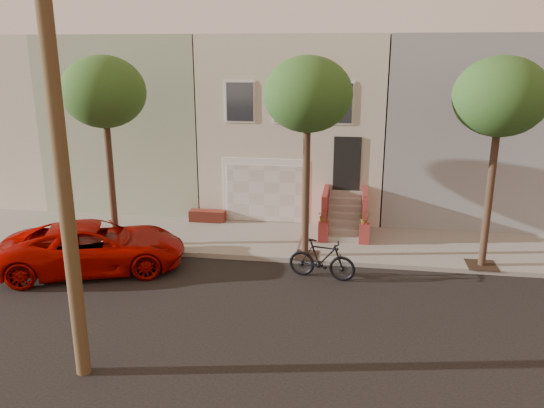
# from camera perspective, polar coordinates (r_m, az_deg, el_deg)

# --- Properties ---
(ground) EXTENTS (90.00, 90.00, 0.00)m
(ground) POSITION_cam_1_polar(r_m,az_deg,el_deg) (14.22, -2.14, -11.45)
(ground) COLOR black
(ground) RESTS_ON ground
(sidewalk) EXTENTS (40.00, 3.70, 0.15)m
(sidewalk) POSITION_cam_1_polar(r_m,az_deg,el_deg) (19.04, 0.93, -3.91)
(sidewalk) COLOR gray
(sidewalk) RESTS_ON ground
(house_row) EXTENTS (33.10, 11.70, 7.00)m
(house_row) POSITION_cam_1_polar(r_m,az_deg,el_deg) (23.88, 2.96, 8.96)
(house_row) COLOR beige
(house_row) RESTS_ON sidewalk
(tree_left) EXTENTS (2.70, 2.57, 6.30)m
(tree_left) POSITION_cam_1_polar(r_m,az_deg,el_deg) (18.18, -17.45, 11.18)
(tree_left) COLOR #2D2116
(tree_left) RESTS_ON sidewalk
(tree_mid) EXTENTS (2.70, 2.57, 6.30)m
(tree_mid) POSITION_cam_1_polar(r_m,az_deg,el_deg) (16.40, 3.82, 11.42)
(tree_mid) COLOR #2D2116
(tree_mid) RESTS_ON sidewalk
(tree_right) EXTENTS (2.70, 2.57, 6.30)m
(tree_right) POSITION_cam_1_polar(r_m,az_deg,el_deg) (16.83, 23.14, 10.31)
(tree_right) COLOR #2D2116
(tree_right) RESTS_ON sidewalk
(pickup_truck) EXTENTS (5.98, 4.25, 1.51)m
(pickup_truck) POSITION_cam_1_polar(r_m,az_deg,el_deg) (17.39, -18.37, -4.33)
(pickup_truck) COLOR #A90500
(pickup_truck) RESTS_ON ground
(motorcycle) EXTENTS (2.09, 0.94, 1.21)m
(motorcycle) POSITION_cam_1_polar(r_m,az_deg,el_deg) (16.02, 5.33, -5.88)
(motorcycle) COLOR black
(motorcycle) RESTS_ON ground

